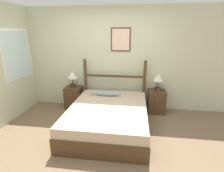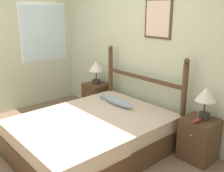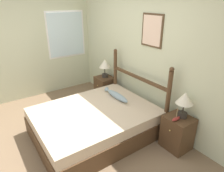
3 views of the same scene
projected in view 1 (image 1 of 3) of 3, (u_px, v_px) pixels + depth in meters
ground_plane at (96, 143)px, 3.20m from camera, size 16.00×16.00×0.00m
wall_back at (110, 59)px, 4.45m from camera, size 6.40×0.08×2.55m
bed at (108, 117)px, 3.65m from camera, size 1.58×2.04×0.49m
headboard at (114, 83)px, 4.44m from camera, size 1.58×0.08×1.29m
nightstand_left at (74, 97)px, 4.63m from camera, size 0.42×0.41×0.56m
nightstand_right at (156, 101)px, 4.35m from camera, size 0.42×0.41×0.56m
table_lamp_left at (72, 76)px, 4.47m from camera, size 0.26×0.26×0.42m
table_lamp_right at (158, 79)px, 4.22m from camera, size 0.26×0.26×0.42m
model_boat at (158, 91)px, 4.16m from camera, size 0.06×0.17×0.22m
fish_pillow at (106, 94)px, 4.13m from camera, size 0.69×0.13×0.11m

